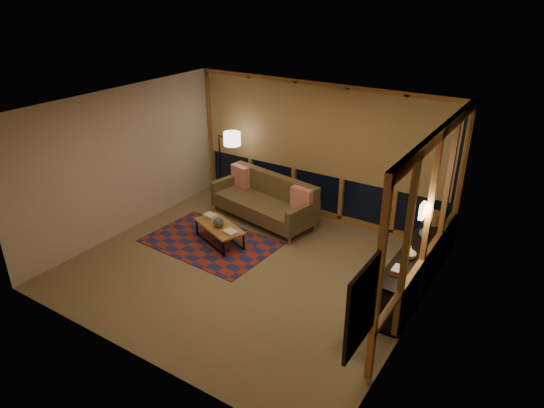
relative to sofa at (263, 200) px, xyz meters
The scene contains 21 objects.
floor 1.81m from the sofa, 64.77° to the right, with size 5.50×5.00×0.01m, color olive.
ceiling 2.86m from the sofa, 64.77° to the right, with size 5.50×5.00×0.01m, color white.
walls 1.98m from the sofa, 64.77° to the right, with size 5.51×5.01×2.70m.
window_wall_back 1.45m from the sofa, 48.29° to the left, with size 5.30×0.16×2.60m, color #A66C38, non-canonical shape.
window_wall_right 3.68m from the sofa, 16.10° to the right, with size 0.16×3.70×2.60m, color #A66C38, non-canonical shape.
wall_art 4.98m from the sofa, 44.84° to the right, with size 0.06×0.74×0.94m, color red, non-canonical shape.
wall_sconce 3.72m from the sofa, 18.69° to the right, with size 0.12×0.18×0.22m, color white, non-canonical shape.
sofa is the anchor object (origin of this frame).
pillow_left 0.89m from the sofa, 156.58° to the left, with size 0.45×0.15×0.45m, color red, non-canonical shape.
pillow_right 0.89m from the sofa, ahead, with size 0.44×0.15×0.44m, color red, non-canonical shape.
area_rug 1.38m from the sofa, 104.03° to the right, with size 2.31×1.54×0.01m, color maroon.
coffee_table 1.23m from the sofa, 98.03° to the right, with size 1.07×0.49×0.36m, color #A66C38, non-canonical shape.
book_stack_a 1.14m from the sofa, 116.07° to the right, with size 0.22×0.18×0.06m, color white, non-canonical shape.
book_stack_b 1.32m from the sofa, 81.79° to the right, with size 0.25×0.20×0.05m, color white, non-canonical shape.
ceramic_pot 1.24m from the sofa, 96.37° to the right, with size 0.19×0.19×0.19m, color black.
floor_lamp 1.42m from the sofa, 164.98° to the left, with size 0.53×0.35×1.60m, color black, non-canonical shape.
bookshelf 3.30m from the sofa, 10.54° to the right, with size 0.40×2.78×0.69m, color black, non-canonical shape.
basket 3.25m from the sofa, ahead, with size 0.26×0.26×0.20m, color brown.
teal_bowl 3.27m from the sofa, ahead, with size 0.17×0.17×0.17m, color teal.
vase 3.41m from the sofa, 17.46° to the right, with size 0.20×0.20×0.21m, color beige.
shelf_book_stack 3.57m from the sofa, 24.34° to the right, with size 0.15×0.22×0.06m, color white, non-canonical shape.
Camera 1 is at (4.08, -5.63, 4.40)m, focal length 32.00 mm.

